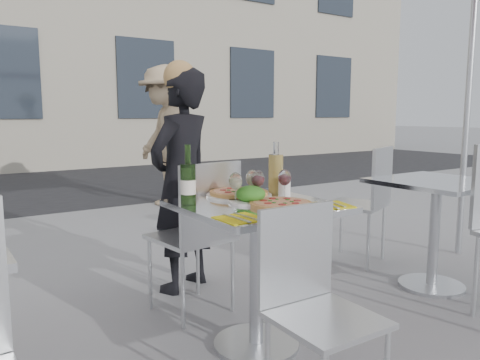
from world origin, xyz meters
TOP-DOWN VIEW (x-y plane):
  - ground at (0.00, 0.00)m, footprint 80.00×80.00m
  - street_asphalt at (0.00, 6.50)m, footprint 24.00×5.00m
  - main_table at (0.00, 0.00)m, footprint 0.72×0.72m
  - side_table_right at (1.50, 0.00)m, footprint 0.72×0.72m
  - chair_far at (-0.05, 0.49)m, footprint 0.47×0.48m
  - chair_near at (-0.12, -0.53)m, footprint 0.38×0.39m
  - side_chair_rfar at (1.52, 0.62)m, footprint 0.56×0.57m
  - woman_diner at (0.07, 0.95)m, footprint 0.64×0.55m
  - pedestrian_b at (1.22, 3.70)m, footprint 0.68×1.17m
  - pizza_near at (0.06, -0.11)m, footprint 0.30×0.30m
  - pizza_far at (0.04, 0.21)m, footprint 0.35×0.35m
  - salad_plate at (-0.02, 0.03)m, footprint 0.22×0.22m
  - wine_bottle at (-0.30, 0.15)m, footprint 0.07×0.08m
  - carafe at (0.24, 0.16)m, footprint 0.08×0.08m
  - sugar_shaker at (0.23, 0.07)m, footprint 0.06×0.06m
  - wineglass_white_a at (-0.10, 0.05)m, footprint 0.07×0.07m
  - wineglass_white_b at (0.04, 0.09)m, footprint 0.07×0.07m
  - wineglass_red_a at (0.04, 0.05)m, footprint 0.07×0.07m
  - wineglass_red_b at (0.18, 0.01)m, footprint 0.07×0.07m
  - napkin_left at (-0.26, -0.24)m, footprint 0.18×0.20m
  - napkin_right at (0.27, -0.24)m, footprint 0.22×0.22m

SIDE VIEW (x-z plane):
  - ground at x=0.00m, z-range 0.00..0.00m
  - street_asphalt at x=0.00m, z-range 0.00..0.00m
  - chair_near at x=-0.12m, z-range 0.08..0.90m
  - main_table at x=0.00m, z-range 0.16..0.91m
  - side_table_right at x=1.50m, z-range 0.16..0.91m
  - chair_far at x=-0.05m, z-range 0.08..1.01m
  - side_chair_rfar at x=1.52m, z-range 0.09..1.03m
  - woman_diner at x=0.07m, z-range 0.00..1.49m
  - napkin_left at x=-0.26m, z-range 0.75..0.76m
  - napkin_right at x=0.27m, z-range 0.75..0.76m
  - pizza_near at x=0.06m, z-range 0.75..0.77m
  - pizza_far at x=0.04m, z-range 0.75..0.78m
  - salad_plate at x=-0.02m, z-range 0.74..0.83m
  - sugar_shaker at x=0.23m, z-range 0.75..0.86m
  - wineglass_white_a at x=-0.10m, z-range 0.78..0.94m
  - wineglass_white_b at x=0.04m, z-range 0.78..0.94m
  - wineglass_red_a at x=0.04m, z-range 0.78..0.94m
  - wineglass_red_b at x=0.18m, z-range 0.78..0.94m
  - wine_bottle at x=-0.30m, z-range 0.72..1.01m
  - carafe at x=0.24m, z-range 0.72..1.01m
  - pedestrian_b at x=1.22m, z-range 0.00..1.81m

